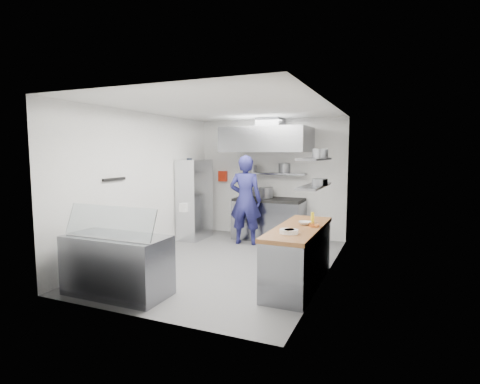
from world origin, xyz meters
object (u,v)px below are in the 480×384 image
at_px(chef, 245,200).
at_px(display_case, 117,265).
at_px(wire_rack, 195,199).
at_px(gas_range, 269,220).

bearing_deg(chef, display_case, 72.28).
bearing_deg(wire_rack, display_case, -78.16).
bearing_deg(chef, gas_range, -125.30).
distance_m(gas_range, wire_rack, 1.80).
bearing_deg(display_case, gas_range, 77.64).
relative_size(gas_range, wire_rack, 0.86).
bearing_deg(wire_rack, gas_range, 20.56).
bearing_deg(display_case, chef, 80.64).
relative_size(chef, wire_rack, 1.06).
xyz_separation_m(gas_range, wire_rack, (-1.63, -0.61, 0.48)).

